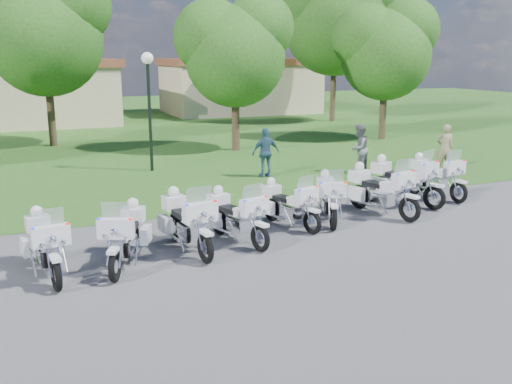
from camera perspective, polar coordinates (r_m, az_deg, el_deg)
name	(u,v)px	position (r m, az deg, el deg)	size (l,w,h in m)	color
ground	(259,244)	(13.41, 0.31, -5.22)	(100.00, 100.00, 0.00)	#4E4F53
grass_lawn	(101,122)	(39.26, -15.28, 6.73)	(100.00, 48.00, 0.01)	#2D581C
motorcycle_0	(45,244)	(12.16, -20.35, -4.88)	(0.94, 2.30, 1.55)	black
motorcycle_1	(126,235)	(12.25, -12.87, -4.22)	(1.33, 2.16, 1.55)	black
motorcycle_2	(187,221)	(12.93, -6.96, -2.89)	(0.96, 2.41, 1.62)	black
motorcycle_3	(235,215)	(13.44, -2.08, -2.36)	(1.12, 2.20, 1.51)	black
motorcycle_4	(288,203)	(14.66, 3.20, -1.15)	(1.09, 2.08, 1.44)	black
motorcycle_5	(328,197)	(15.30, 7.22, -0.49)	(1.25, 2.15, 1.51)	black
motorcycle_6	(380,189)	(16.13, 12.26, 0.25)	(1.22, 2.41, 1.66)	black
motorcycle_7	(403,180)	(17.47, 14.48, 1.18)	(1.39, 2.40, 1.69)	black
motorcycle_8	(435,176)	(18.61, 17.46, 1.56)	(0.91, 2.33, 1.57)	black
lamp_post	(148,83)	(21.82, -10.72, 10.69)	(0.44, 0.44, 4.43)	black
tree_1	(43,27)	(29.43, -20.55, 15.18)	(6.34, 5.41, 8.45)	#38281C
tree_2	(234,47)	(26.37, -2.22, 14.30)	(5.31, 4.53, 7.08)	#38281C
tree_3	(385,46)	(30.83, 12.78, 14.01)	(5.39, 4.60, 7.19)	#38281C
tree_4	(334,12)	(39.01, 7.82, 17.36)	(7.95, 6.79, 10.61)	#38281C
building_east	(240,85)	(44.70, -1.65, 10.61)	(11.44, 7.28, 4.10)	#C4B08E
bystander_a	(445,148)	(22.73, 18.35, 4.19)	(0.66, 0.43, 1.80)	gray
bystander_b	(359,149)	(21.61, 10.24, 4.27)	(0.89, 0.70, 1.84)	slate
bystander_c	(266,153)	(20.58, 0.99, 3.95)	(1.05, 0.44, 1.78)	#2F5672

